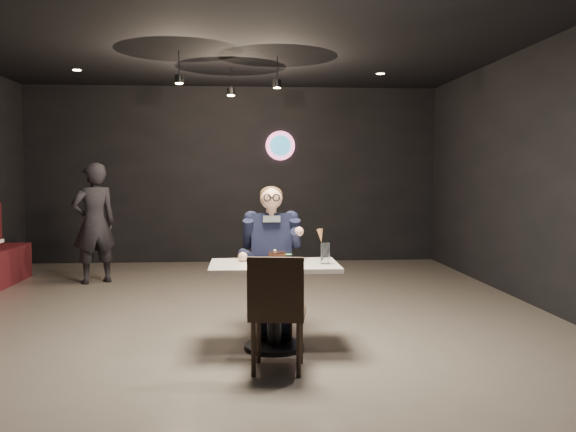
{
  "coord_description": "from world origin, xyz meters",
  "views": [
    {
      "loc": [
        0.17,
        -6.01,
        1.52
      ],
      "look_at": [
        0.59,
        -0.21,
        1.12
      ],
      "focal_mm": 38.0,
      "sensor_mm": 36.0,
      "label": 1
    }
  ],
  "objects": [
    {
      "name": "chair_far",
      "position": [
        0.43,
        -0.26,
        0.46
      ],
      "size": [
        0.42,
        0.46,
        0.92
      ],
      "primitive_type": "cube",
      "color": "black",
      "rests_on": "floor"
    },
    {
      "name": "floor",
      "position": [
        0.0,
        0.0,
        0.0
      ],
      "size": [
        9.0,
        9.0,
        0.0
      ],
      "primitive_type": "plane",
      "color": "#6E655C",
      "rests_on": "ground"
    },
    {
      "name": "wafer_cone",
      "position": [
        0.83,
        -0.86,
        0.99
      ],
      "size": [
        0.07,
        0.07,
        0.12
      ],
      "primitive_type": "cone",
      "rotation": [
        0.0,
        0.0,
        0.26
      ],
      "color": "tan",
      "rests_on": "sundae_glass"
    },
    {
      "name": "wall_sign",
      "position": [
        0.8,
        4.47,
        2.0
      ],
      "size": [
        0.5,
        0.06,
        0.5
      ],
      "primitive_type": null,
      "color": "pink",
      "rests_on": "floor"
    },
    {
      "name": "cake_slice",
      "position": [
        0.45,
        -0.87,
        0.81
      ],
      "size": [
        0.15,
        0.14,
        0.09
      ],
      "primitive_type": "cube",
      "rotation": [
        0.0,
        0.0,
        0.35
      ],
      "color": "black",
      "rests_on": "dessert_plate"
    },
    {
      "name": "seated_man",
      "position": [
        0.43,
        -0.26,
        0.72
      ],
      "size": [
        0.6,
        0.8,
        1.44
      ],
      "primitive_type": "cube",
      "color": "black",
      "rests_on": "floor"
    },
    {
      "name": "dessert_plate",
      "position": [
        0.46,
        -0.92,
        0.76
      ],
      "size": [
        0.2,
        0.2,
        0.01
      ],
      "primitive_type": "cylinder",
      "color": "white",
      "rests_on": "main_table"
    },
    {
      "name": "chair_near",
      "position": [
        0.43,
        -1.38,
        0.46
      ],
      "size": [
        0.48,
        0.51,
        0.92
      ],
      "primitive_type": "cube",
      "rotation": [
        0.0,
        0.0,
        -0.14
      ],
      "color": "black",
      "rests_on": "floor"
    },
    {
      "name": "pendant_lights",
      "position": [
        0.0,
        2.0,
        2.88
      ],
      "size": [
        1.4,
        1.2,
        0.36
      ],
      "primitive_type": "cube",
      "color": "black",
      "rests_on": "floor"
    },
    {
      "name": "mint_leaf",
      "position": [
        0.54,
        -0.92,
        0.84
      ],
      "size": [
        0.06,
        0.04,
        0.01
      ],
      "primitive_type": "ellipsoid",
      "color": "green",
      "rests_on": "cake_slice"
    },
    {
      "name": "main_table",
      "position": [
        0.43,
        -0.81,
        0.38
      ],
      "size": [
        1.1,
        0.7,
        0.75
      ],
      "primitive_type": "cube",
      "color": "white",
      "rests_on": "floor"
    },
    {
      "name": "sundae_glass",
      "position": [
        0.87,
        -0.87,
        0.84
      ],
      "size": [
        0.08,
        0.08,
        0.18
      ],
      "primitive_type": "cylinder",
      "color": "silver",
      "rests_on": "main_table"
    },
    {
      "name": "passerby",
      "position": [
        -1.9,
        2.56,
        0.84
      ],
      "size": [
        0.73,
        0.66,
        1.67
      ],
      "primitive_type": "imported",
      "rotation": [
        0.0,
        0.0,
        3.69
      ],
      "color": "black",
      "rests_on": "floor"
    }
  ]
}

